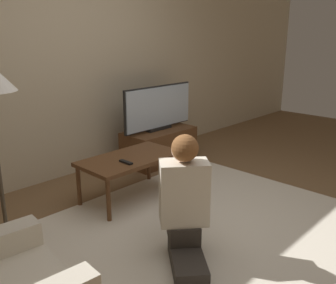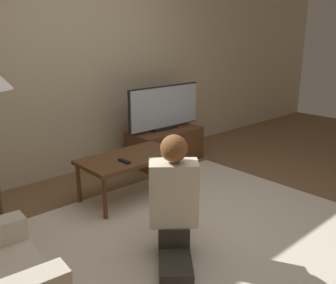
% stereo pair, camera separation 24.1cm
% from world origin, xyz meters
% --- Properties ---
extents(ground_plane, '(10.00, 10.00, 0.00)m').
position_xyz_m(ground_plane, '(0.00, 0.00, 0.00)').
color(ground_plane, brown).
extents(wall_back, '(10.00, 0.06, 2.60)m').
position_xyz_m(wall_back, '(0.00, 1.93, 1.30)').
color(wall_back, beige).
rests_on(wall_back, ground_plane).
extents(rug, '(2.68, 2.23, 0.02)m').
position_xyz_m(rug, '(0.00, 0.00, 0.01)').
color(rug, beige).
rests_on(rug, ground_plane).
extents(tv_stand, '(0.91, 0.48, 0.41)m').
position_xyz_m(tv_stand, '(0.96, 1.48, 0.21)').
color(tv_stand, brown).
rests_on(tv_stand, ground_plane).
extents(tv, '(1.09, 0.08, 0.55)m').
position_xyz_m(tv, '(0.96, 1.48, 0.69)').
color(tv, black).
rests_on(tv, tv_stand).
extents(coffee_table, '(0.97, 0.53, 0.43)m').
position_xyz_m(coffee_table, '(-0.02, 0.88, 0.39)').
color(coffee_table, brown).
rests_on(coffee_table, ground_plane).
extents(person_kneeling, '(0.72, 0.79, 0.91)m').
position_xyz_m(person_kneeling, '(-0.41, -0.14, 0.45)').
color(person_kneeling, '#332D28').
rests_on(person_kneeling, rug).
extents(remote, '(0.04, 0.15, 0.02)m').
position_xyz_m(remote, '(-0.17, 0.78, 0.44)').
color(remote, black).
rests_on(remote, coffee_table).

